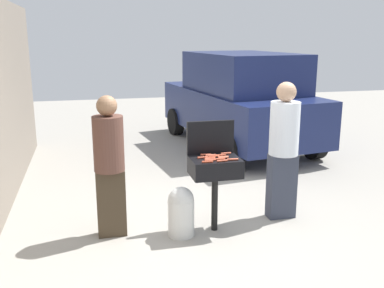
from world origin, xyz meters
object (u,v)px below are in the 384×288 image
(hot_dog_6, at_px, (220,159))
(hot_dog_9, at_px, (233,159))
(hot_dog_3, at_px, (210,159))
(hot_dog_0, at_px, (210,160))
(hot_dog_8, at_px, (211,155))
(bbq_grill, at_px, (215,170))
(hot_dog_11, at_px, (207,162))
(person_left, at_px, (109,162))
(hot_dog_10, at_px, (220,155))
(hot_dog_13, at_px, (226,153))
(hot_dog_12, at_px, (223,157))
(parked_minivan, at_px, (240,100))
(hot_dog_14, at_px, (210,158))
(propane_tank, at_px, (181,211))
(person_right, at_px, (284,146))
(hot_dog_2, at_px, (203,158))
(hot_dog_4, at_px, (206,155))
(hot_dog_1, at_px, (222,161))
(hot_dog_5, at_px, (223,158))
(hot_dog_7, at_px, (214,156))

(hot_dog_6, distance_m, hot_dog_9, 0.16)
(hot_dog_3, relative_size, hot_dog_6, 1.00)
(hot_dog_0, relative_size, hot_dog_8, 1.00)
(hot_dog_0, relative_size, hot_dog_3, 1.00)
(bbq_grill, relative_size, hot_dog_0, 7.18)
(hot_dog_11, height_order, person_left, person_left)
(bbq_grill, distance_m, hot_dog_9, 0.28)
(hot_dog_10, distance_m, hot_dog_13, 0.11)
(hot_dog_9, bearing_deg, person_left, 168.31)
(hot_dog_6, bearing_deg, hot_dog_9, -17.92)
(hot_dog_10, bearing_deg, hot_dog_3, -142.88)
(bbq_grill, relative_size, hot_dog_6, 7.18)
(hot_dog_12, bearing_deg, hot_dog_10, 97.38)
(hot_dog_6, bearing_deg, hot_dog_0, -171.34)
(hot_dog_0, distance_m, hot_dog_12, 0.22)
(hot_dog_10, height_order, parked_minivan, parked_minivan)
(hot_dog_8, distance_m, hot_dog_12, 0.17)
(hot_dog_6, height_order, hot_dog_11, same)
(hot_dog_6, bearing_deg, hot_dog_12, 49.68)
(hot_dog_0, distance_m, parked_minivan, 4.53)
(hot_dog_14, bearing_deg, parked_minivan, 65.98)
(hot_dog_3, height_order, hot_dog_9, same)
(hot_dog_0, xyz_separation_m, hot_dog_10, (0.18, 0.18, 0.00))
(hot_dog_12, bearing_deg, hot_dog_9, -58.81)
(hot_dog_11, height_order, propane_tank, hot_dog_11)
(hot_dog_0, height_order, hot_dog_13, same)
(hot_dog_10, xyz_separation_m, propane_tank, (-0.53, -0.13, -0.62))
(hot_dog_11, distance_m, person_right, 1.18)
(hot_dog_2, relative_size, hot_dog_13, 1.00)
(bbq_grill, bearing_deg, person_left, 172.90)
(hot_dog_4, xyz_separation_m, hot_dog_8, (0.05, -0.04, 0.00))
(hot_dog_9, height_order, hot_dog_10, same)
(hot_dog_1, distance_m, hot_dog_4, 0.33)
(person_right, distance_m, parked_minivan, 3.92)
(hot_dog_8, bearing_deg, hot_dog_6, -72.30)
(propane_tank, bearing_deg, hot_dog_10, 14.21)
(hot_dog_5, distance_m, hot_dog_13, 0.21)
(bbq_grill, bearing_deg, hot_dog_5, -27.98)
(hot_dog_6, bearing_deg, propane_tank, 176.15)
(bbq_grill, relative_size, hot_dog_5, 7.18)
(hot_dog_2, xyz_separation_m, hot_dog_10, (0.24, 0.05, 0.00))
(hot_dog_5, relative_size, hot_dog_13, 1.00)
(hot_dog_4, xyz_separation_m, hot_dog_13, (0.26, 0.00, 0.00))
(propane_tank, bearing_deg, bbq_grill, 7.89)
(hot_dog_7, distance_m, propane_tank, 0.77)
(hot_dog_2, bearing_deg, parked_minivan, 64.81)
(person_left, bearing_deg, hot_dog_7, -15.89)
(hot_dog_9, bearing_deg, propane_tank, 172.66)
(hot_dog_1, bearing_deg, hot_dog_6, 96.13)
(hot_dog_9, distance_m, propane_tank, 0.88)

